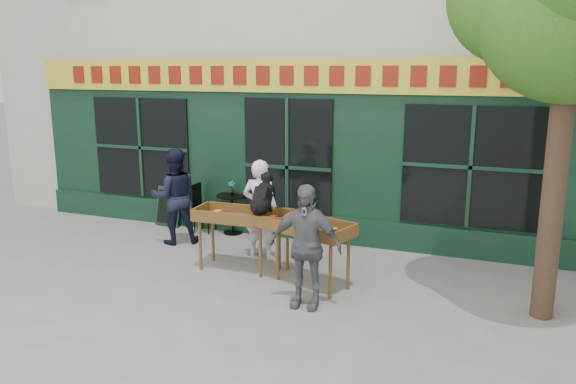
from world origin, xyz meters
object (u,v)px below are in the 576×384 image
(book_cart_right, at_px, (303,230))
(bistro_table, at_px, (232,206))
(man_left, at_px, (175,196))
(man_right, at_px, (305,246))
(book_cart_center, at_px, (243,220))
(dog, at_px, (262,193))
(woman, at_px, (260,209))

(book_cart_right, distance_m, bistro_table, 2.89)
(book_cart_right, bearing_deg, man_left, 178.36)
(book_cart_right, bearing_deg, man_right, -49.91)
(bistro_table, bearing_deg, man_left, -127.87)
(book_cart_center, bearing_deg, dog, -10.26)
(dog, relative_size, woman, 0.36)
(woman, height_order, book_cart_right, woman)
(dog, xyz_separation_m, woman, (-0.35, 0.70, -0.45))
(book_cart_right, distance_m, man_left, 3.02)
(man_right, height_order, bistro_table, man_right)
(book_cart_right, relative_size, man_right, 0.97)
(book_cart_center, relative_size, man_right, 0.91)
(woman, relative_size, book_cart_right, 1.03)
(book_cart_right, height_order, man_right, man_right)
(book_cart_center, xyz_separation_m, woman, (0.00, 0.65, 0.01))
(book_cart_right, xyz_separation_m, bistro_table, (-2.14, 1.93, -0.28))
(man_right, height_order, man_left, man_left)
(man_left, bearing_deg, book_cart_right, 123.33)
(woman, bearing_deg, book_cart_right, 139.45)
(book_cart_center, relative_size, bistro_table, 2.00)
(woman, height_order, man_left, man_left)
(dog, distance_m, bistro_table, 2.41)
(woman, bearing_deg, man_right, 128.39)
(bistro_table, xyz_separation_m, man_left, (-0.70, -0.90, 0.32))
(man_right, bearing_deg, woman, 128.81)
(dog, xyz_separation_m, man_right, (1.01, -0.89, -0.45))
(book_cart_center, height_order, bistro_table, book_cart_center)
(bistro_table, height_order, man_left, man_left)
(book_cart_right, bearing_deg, woman, 159.87)
(book_cart_center, xyz_separation_m, bistro_table, (-1.08, 1.74, -0.28))
(book_cart_center, distance_m, man_left, 1.97)
(woman, relative_size, man_left, 0.96)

